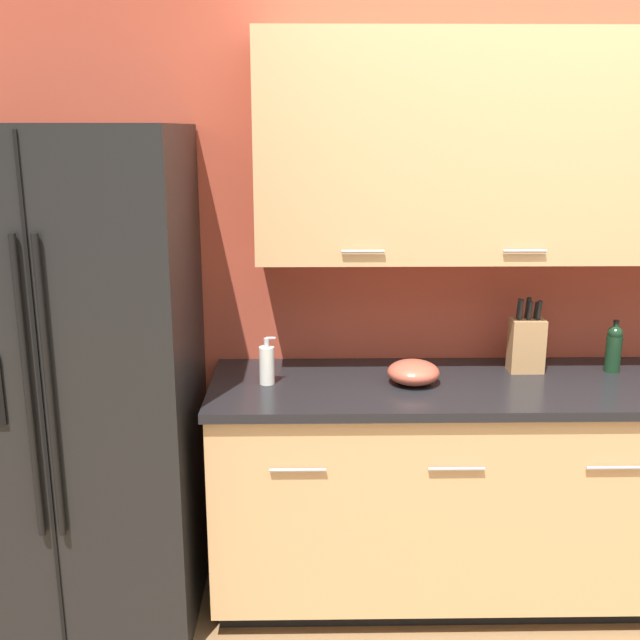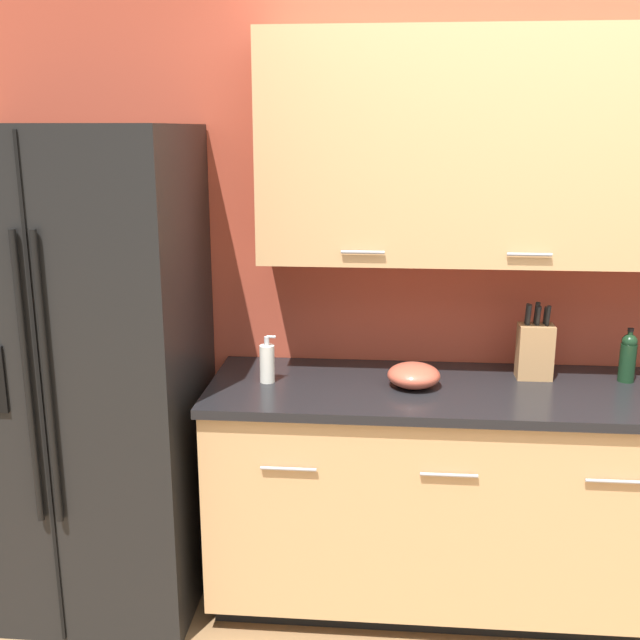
% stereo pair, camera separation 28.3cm
% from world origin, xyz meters
% --- Properties ---
extents(wall_back, '(10.00, 0.39, 2.60)m').
position_xyz_m(wall_back, '(-0.06, 1.09, 1.45)').
color(wall_back, '#AD422D').
rests_on(wall_back, ground_plane).
extents(counter_unit, '(2.37, 0.64, 0.92)m').
position_xyz_m(counter_unit, '(-0.21, 0.80, 0.47)').
color(counter_unit, black).
rests_on(counter_unit, ground_plane).
extents(refrigerator, '(0.89, 0.74, 1.89)m').
position_xyz_m(refrigerator, '(-1.90, 0.75, 0.95)').
color(refrigerator, black).
rests_on(refrigerator, ground_plane).
extents(knife_block, '(0.13, 0.09, 0.31)m').
position_xyz_m(knife_block, '(-0.14, 0.92, 1.04)').
color(knife_block, '#A87A4C').
rests_on(knife_block, counter_unit).
extents(soap_dispenser, '(0.06, 0.06, 0.19)m').
position_xyz_m(soap_dispenser, '(-1.18, 0.79, 1.00)').
color(soap_dispenser, silver).
rests_on(soap_dispenser, counter_unit).
extents(oil_bottle, '(0.06, 0.06, 0.21)m').
position_xyz_m(oil_bottle, '(0.21, 0.91, 1.02)').
color(oil_bottle, black).
rests_on(oil_bottle, counter_unit).
extents(mixing_bowl, '(0.20, 0.20, 0.09)m').
position_xyz_m(mixing_bowl, '(-0.61, 0.78, 0.97)').
color(mixing_bowl, '#B24C38').
rests_on(mixing_bowl, counter_unit).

